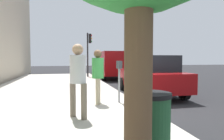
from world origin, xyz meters
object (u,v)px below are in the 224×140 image
object	(u,v)px
parked_sedan_near	(150,75)
parking_meter	(119,73)
parked_van_far	(111,63)
pedestrian_bystander	(78,74)
pedestrian_at_meter	(98,72)
traffic_signal	(89,47)
trash_bin	(150,128)

from	to	relation	value
parked_sedan_near	parking_meter	bearing A→B (deg)	133.67
parking_meter	parked_van_far	distance (m)	9.81
parking_meter	pedestrian_bystander	size ratio (longest dim) A/B	0.76
pedestrian_at_meter	traffic_signal	bearing A→B (deg)	92.94
pedestrian_at_meter	parked_van_far	bearing A→B (deg)	82.29
parked_sedan_near	parked_van_far	world-z (taller)	parked_van_far
parked_sedan_near	trash_bin	distance (m)	6.31
pedestrian_at_meter	traffic_signal	distance (m)	10.11
parking_meter	pedestrian_at_meter	world-z (taller)	pedestrian_at_meter
traffic_signal	trash_bin	xyz separation A→B (m)	(-13.86, 0.75, -1.92)
trash_bin	pedestrian_bystander	bearing A→B (deg)	19.52
parked_van_far	trash_bin	size ratio (longest dim) A/B	5.21
pedestrian_at_meter	parked_sedan_near	bearing A→B (deg)	42.85
pedestrian_at_meter	trash_bin	world-z (taller)	pedestrian_at_meter
traffic_signal	pedestrian_at_meter	bearing A→B (deg)	175.03
parking_meter	pedestrian_at_meter	bearing A→B (deg)	90.85
pedestrian_bystander	parked_sedan_near	world-z (taller)	pedestrian_bystander
pedestrian_bystander	traffic_signal	size ratio (longest dim) A/B	0.51
parked_sedan_near	traffic_signal	xyz separation A→B (m)	(8.10, 1.82, 1.68)
parking_meter	parked_sedan_near	bearing A→B (deg)	-46.33
parking_meter	trash_bin	xyz separation A→B (m)	(-3.89, 0.61, -0.51)
parking_meter	parked_sedan_near	size ratio (longest dim) A/B	0.32
pedestrian_at_meter	pedestrian_bystander	distance (m)	1.64
pedestrian_bystander	traffic_signal	xyz separation A→B (m)	(11.45, -1.60, 1.32)
parked_sedan_near	traffic_signal	bearing A→B (deg)	12.67
trash_bin	parked_van_far	bearing A→B (deg)	-10.79
traffic_signal	parked_sedan_near	bearing A→B (deg)	-167.33
parked_sedan_near	traffic_signal	distance (m)	8.47
parking_meter	pedestrian_at_meter	xyz separation A→B (m)	(-0.01, 0.73, 0.03)
pedestrian_bystander	trash_bin	xyz separation A→B (m)	(-2.41, -0.85, -0.60)
traffic_signal	trash_bin	bearing A→B (deg)	176.91
pedestrian_at_meter	pedestrian_bystander	world-z (taller)	pedestrian_bystander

